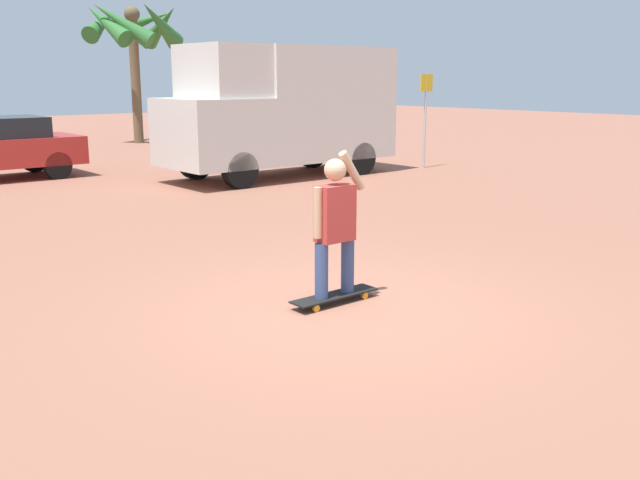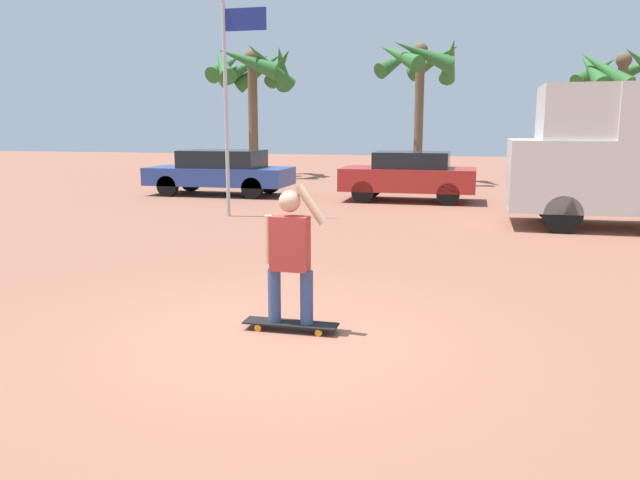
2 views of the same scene
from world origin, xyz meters
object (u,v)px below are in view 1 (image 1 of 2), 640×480
(skateboard, at_px, (335,296))
(palm_tree_near_van, at_px, (133,28))
(person_skateboarder, at_px, (335,219))
(camper_van, at_px, (283,107))
(street_sign, at_px, (426,108))

(skateboard, height_order, palm_tree_near_van, palm_tree_near_van)
(skateboard, xyz_separation_m, person_skateboarder, (-0.00, 0.00, 0.83))
(camper_van, xyz_separation_m, palm_tree_near_van, (1.32, 10.55, 2.38))
(palm_tree_near_van, distance_m, street_sign, 12.12)
(skateboard, bearing_deg, person_skateboarder, 180.00)
(palm_tree_near_van, bearing_deg, skateboard, -110.09)
(skateboard, height_order, street_sign, street_sign)
(skateboard, distance_m, palm_tree_near_van, 20.44)
(person_skateboarder, xyz_separation_m, street_sign, (9.40, 7.24, 0.65))
(skateboard, bearing_deg, camper_van, 56.09)
(camper_van, relative_size, palm_tree_near_van, 1.13)
(skateboard, bearing_deg, street_sign, 37.61)
(person_skateboarder, distance_m, street_sign, 11.89)
(camper_van, distance_m, street_sign, 3.97)
(camper_van, relative_size, street_sign, 2.35)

